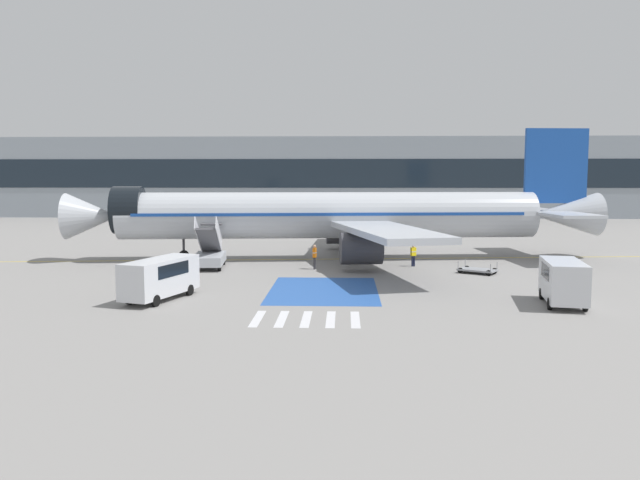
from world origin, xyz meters
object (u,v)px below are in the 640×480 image
object	(u,v)px
service_van_0	(160,276)
ground_crew_1	(315,255)
boarding_stairs_forward	(209,255)
fuel_tanker	(380,223)
service_van_1	(563,279)
airliner	(337,216)
ground_crew_0	(413,254)
baggage_cart	(477,270)
terminal_building	(316,177)

from	to	relation	value
service_van_0	ground_crew_1	world-z (taller)	service_van_0
boarding_stairs_forward	fuel_tanker	size ratio (longest dim) A/B	0.61
service_van_0	service_van_1	xyz separation A→B (m)	(22.25, -0.60, 0.04)
airliner	service_van_1	xyz separation A→B (m)	(12.47, -18.49, -2.24)
ground_crew_0	ground_crew_1	size ratio (longest dim) A/B	0.92
boarding_stairs_forward	baggage_cart	distance (m)	20.02
service_van_1	terminal_building	xyz separation A→B (m)	(-16.83, 76.18, 5.36)
airliner	fuel_tanker	distance (m)	20.93
airliner	service_van_0	world-z (taller)	airliner
boarding_stairs_forward	terminal_building	world-z (taller)	terminal_building
service_van_0	ground_crew_0	distance (m)	20.97
fuel_tanker	terminal_building	distance (m)	38.85
ground_crew_0	ground_crew_1	bearing A→B (deg)	-14.11
ground_crew_0	service_van_0	bearing A→B (deg)	13.71
service_van_1	terminal_building	size ratio (longest dim) A/B	0.04
boarding_stairs_forward	service_van_1	bearing A→B (deg)	-36.21
baggage_cart	terminal_building	world-z (taller)	terminal_building
service_van_1	ground_crew_0	distance (m)	15.82
service_van_1	terminal_building	world-z (taller)	terminal_building
baggage_cart	boarding_stairs_forward	bearing A→B (deg)	-63.59
boarding_stairs_forward	ground_crew_0	world-z (taller)	boarding_stairs_forward
ground_crew_0	ground_crew_1	world-z (taller)	ground_crew_1
airliner	service_van_1	bearing A→B (deg)	-151.81
baggage_cart	terminal_building	distance (m)	67.08
ground_crew_0	terminal_building	size ratio (longest dim) A/B	0.01
fuel_tanker	ground_crew_1	bearing A→B (deg)	174.46
baggage_cart	terminal_building	bearing A→B (deg)	-135.32
service_van_1	baggage_cart	bearing A→B (deg)	110.61
airliner	baggage_cart	size ratio (longest dim) A/B	14.98
baggage_cart	ground_crew_1	distance (m)	11.97
service_van_1	ground_crew_0	world-z (taller)	service_van_1
baggage_cart	ground_crew_0	xyz separation A→B (m)	(-4.24, 3.40, 0.72)
boarding_stairs_forward	terminal_building	bearing A→B (deg)	79.37
boarding_stairs_forward	ground_crew_0	size ratio (longest dim) A/B	3.17
boarding_stairs_forward	fuel_tanker	distance (m)	29.56
fuel_tanker	service_van_0	distance (m)	40.84
ground_crew_1	airliner	bearing A→B (deg)	-4.25
service_van_1	ground_crew_1	world-z (taller)	service_van_1
boarding_stairs_forward	terminal_building	size ratio (longest dim) A/B	0.04
airliner	service_van_0	bearing A→B (deg)	145.52
airliner	ground_crew_1	size ratio (longest dim) A/B	24.23
baggage_cart	terminal_building	size ratio (longest dim) A/B	0.02
ground_crew_0	terminal_building	xyz separation A→B (m)	(-10.34, 61.75, 5.81)
fuel_tanker	service_van_0	xyz separation A→B (m)	(-14.55, -38.16, -0.23)
fuel_tanker	boarding_stairs_forward	bearing A→B (deg)	158.87
ground_crew_1	ground_crew_0	bearing A→B (deg)	-65.50
fuel_tanker	baggage_cart	size ratio (longest dim) A/B	2.97
airliner	boarding_stairs_forward	distance (m)	11.45
boarding_stairs_forward	terminal_building	distance (m)	63.67
terminal_building	boarding_stairs_forward	bearing A→B (deg)	-94.82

